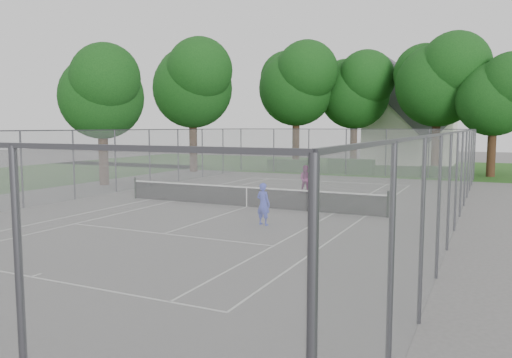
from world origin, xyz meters
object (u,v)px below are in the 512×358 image
at_px(tennis_net, 247,196).
at_px(house, 410,122).
at_px(girl_player, 263,204).
at_px(woman_player, 306,179).

bearing_deg(tennis_net, house, 85.17).
height_order(tennis_net, house, house).
height_order(girl_player, woman_player, girl_player).
bearing_deg(woman_player, tennis_net, -112.64).
bearing_deg(girl_player, woman_player, -66.18).
bearing_deg(girl_player, house, -76.33).
relative_size(tennis_net, house, 1.24).
bearing_deg(house, woman_player, -93.99).
bearing_deg(tennis_net, girl_player, -55.08).
xyz_separation_m(tennis_net, house, (2.63, 31.08, 3.67)).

